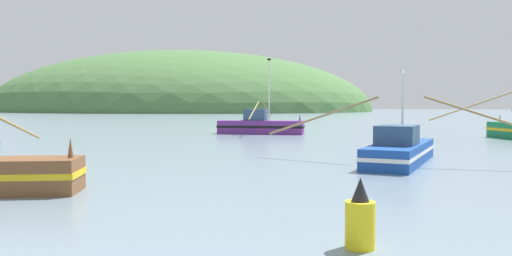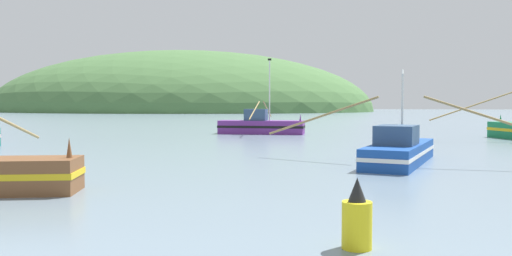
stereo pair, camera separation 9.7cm
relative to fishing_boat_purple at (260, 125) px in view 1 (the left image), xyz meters
name	(u,v)px [view 1 (the left image)]	position (x,y,z in m)	size (l,w,h in m)	color
hill_mid_left	(179,111)	(-79.26, 154.25, -0.85)	(165.70, 132.56, 51.17)	#47703D
fishing_boat_purple	(260,125)	(0.00, 0.00, 0.00)	(8.75, 11.97, 7.52)	#6B2D84
fishing_boat_blue	(400,150)	(13.40, -22.37, -0.17)	(14.30, 9.02, 4.76)	#19479E
channel_buoy	(360,220)	(12.56, -38.12, -0.24)	(0.62, 0.62, 1.48)	yellow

